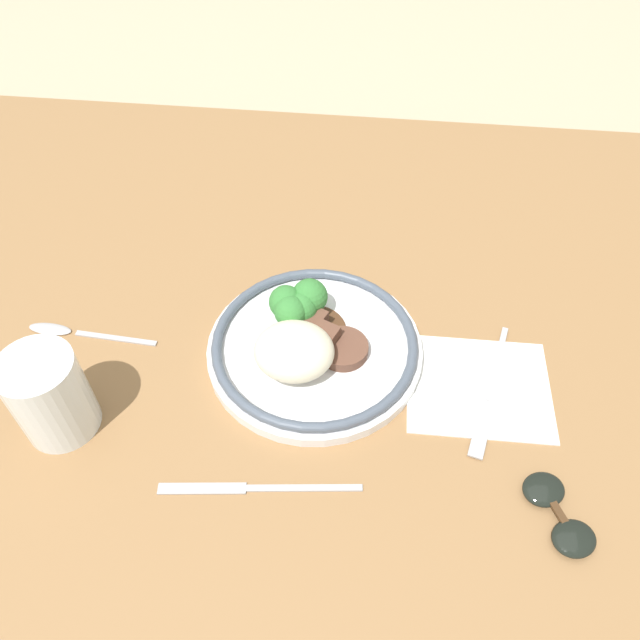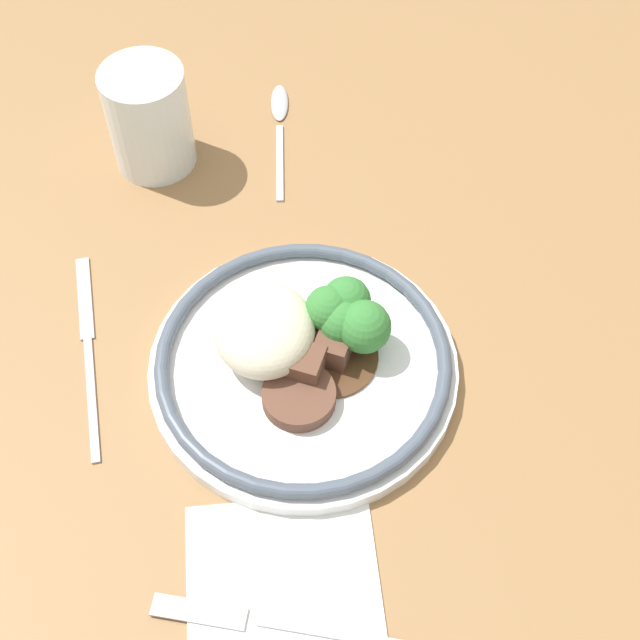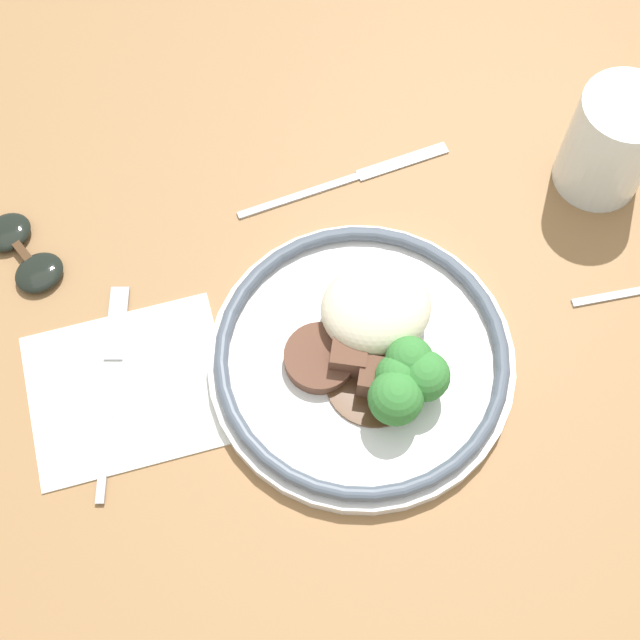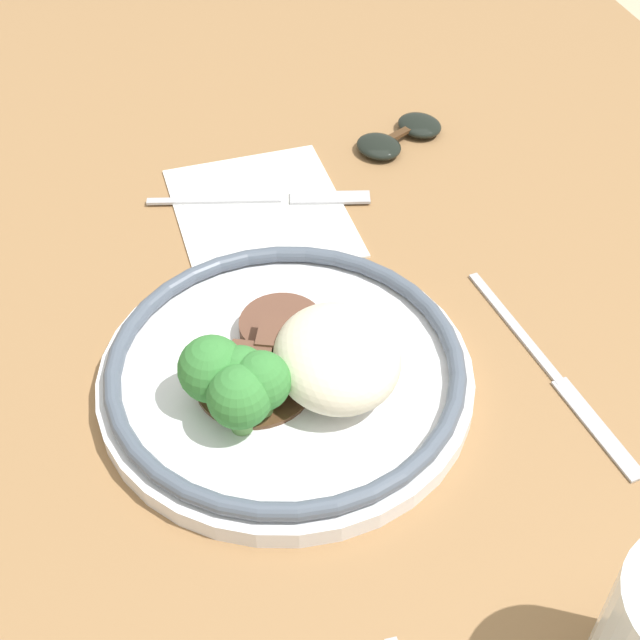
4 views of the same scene
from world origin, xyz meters
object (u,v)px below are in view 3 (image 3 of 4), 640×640
at_px(plate, 368,354).
at_px(juice_glass, 609,147).
at_px(fork, 112,366).
at_px(sunglasses, 23,252).
at_px(knife, 352,178).

height_order(plate, juice_glass, juice_glass).
distance_m(juice_glass, fork, 0.47).
bearing_deg(fork, plate, -89.22).
bearing_deg(sunglasses, fork, -90.19).
xyz_separation_m(plate, knife, (0.04, 0.18, -0.02)).
bearing_deg(fork, knife, -47.34).
relative_size(plate, fork, 1.40).
distance_m(fork, sunglasses, 0.14).
bearing_deg(knife, juice_glass, -20.67).
height_order(fork, knife, fork).
bearing_deg(fork, sunglasses, 39.51).
distance_m(plate, knife, 0.19).
distance_m(juice_glass, knife, 0.23).
distance_m(fork, knife, 0.28).
height_order(plate, fork, plate).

